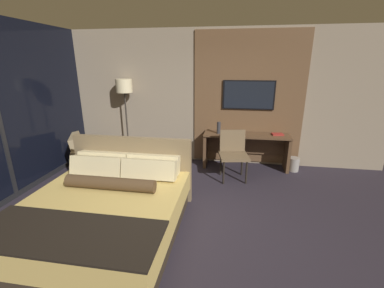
% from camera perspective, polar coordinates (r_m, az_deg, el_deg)
% --- Properties ---
extents(ground_plane, '(16.00, 16.00, 0.00)m').
position_cam_1_polar(ground_plane, '(3.61, -0.57, -18.41)').
color(ground_plane, '#28232D').
extents(wall_back_tv_panel, '(7.20, 0.09, 2.80)m').
position_cam_1_polar(wall_back_tv_panel, '(5.53, 5.10, 10.03)').
color(wall_back_tv_panel, gray).
rests_on(wall_back_tv_panel, ground_plane).
extents(bed, '(1.92, 2.12, 1.02)m').
position_cam_1_polar(bed, '(3.59, -18.53, -13.62)').
color(bed, '#33281E').
rests_on(bed, ground_plane).
extents(desk, '(1.73, 0.47, 0.73)m').
position_cam_1_polar(desk, '(5.47, 11.85, -0.13)').
color(desk, brown).
rests_on(desk, ground_plane).
extents(tv, '(1.04, 0.04, 0.59)m').
position_cam_1_polar(tv, '(5.44, 12.44, 10.59)').
color(tv, black).
extents(desk_chair, '(0.60, 0.60, 0.91)m').
position_cam_1_polar(desk_chair, '(4.89, 9.12, -1.36)').
color(desk_chair, brown).
rests_on(desk_chair, ground_plane).
extents(armchair_by_window, '(1.13, 1.15, 0.77)m').
position_cam_1_polar(armchair_by_window, '(5.66, -20.81, -2.85)').
color(armchair_by_window, '#998460').
rests_on(armchair_by_window, ground_plane).
extents(floor_lamp, '(0.34, 0.34, 1.80)m').
position_cam_1_polar(floor_lamp, '(5.74, -14.78, 10.95)').
color(floor_lamp, '#282623').
rests_on(floor_lamp, ground_plane).
extents(vase_tall, '(0.08, 0.08, 0.24)m').
position_cam_1_polar(vase_tall, '(5.30, 5.95, 3.60)').
color(vase_tall, '#333338').
rests_on(vase_tall, desk).
extents(book, '(0.24, 0.18, 0.03)m').
position_cam_1_polar(book, '(5.47, 18.46, 2.08)').
color(book, maroon).
rests_on(book, desk).
extents(waste_bin, '(0.22, 0.22, 0.28)m').
position_cam_1_polar(waste_bin, '(5.67, 21.62, -4.19)').
color(waste_bin, gray).
rests_on(waste_bin, ground_plane).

